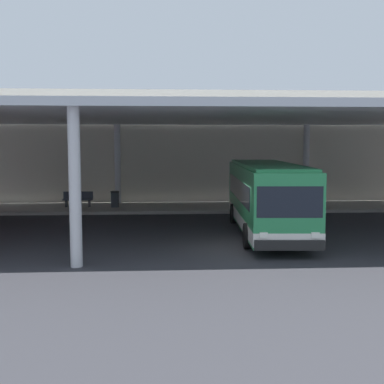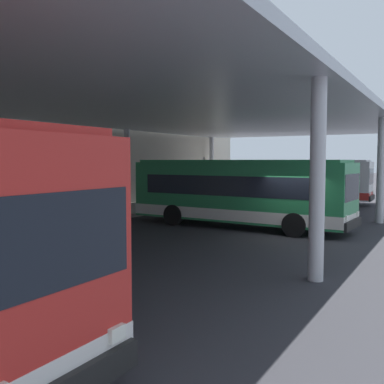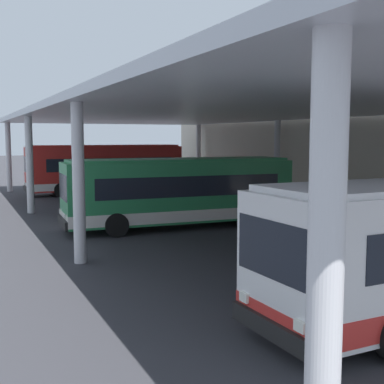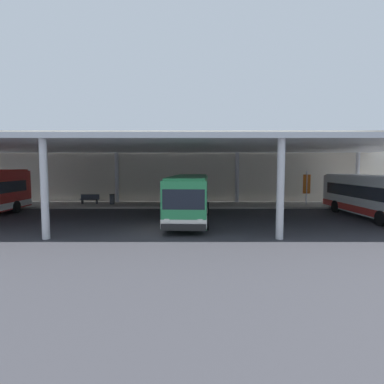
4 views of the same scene
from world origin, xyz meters
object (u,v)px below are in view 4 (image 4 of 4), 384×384
object	(u,v)px
bus_middle_bay	(370,196)
trash_bin	(111,199)
bus_second_bay	(188,197)
banner_sign	(306,186)
bench_waiting	(89,199)

from	to	relation	value
bus_middle_bay	trash_bin	world-z (taller)	bus_middle_bay
bus_second_bay	bus_middle_bay	bearing A→B (deg)	5.32
trash_bin	banner_sign	distance (m)	18.64
bench_waiting	trash_bin	world-z (taller)	trash_bin
bus_second_bay	banner_sign	size ratio (longest dim) A/B	3.33
bench_waiting	banner_sign	xyz separation A→B (m)	(20.86, -0.88, 1.32)
bus_middle_bay	banner_sign	world-z (taller)	banner_sign
bus_second_bay	bench_waiting	xyz separation A→B (m)	(-9.82, 8.69, -0.99)
bus_second_bay	bench_waiting	bearing A→B (deg)	138.50
bus_middle_bay	banner_sign	xyz separation A→B (m)	(-2.41, 6.56, 0.32)
bus_second_bay	trash_bin	bearing A→B (deg)	132.16
banner_sign	bus_second_bay	bearing A→B (deg)	-144.71
bus_second_bay	bus_middle_bay	world-z (taller)	same
trash_bin	banner_sign	bearing A→B (deg)	-1.60
bus_second_bay	banner_sign	distance (m)	13.53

